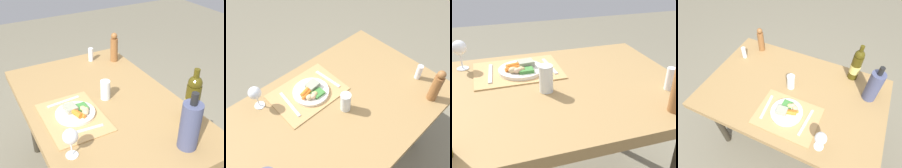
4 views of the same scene
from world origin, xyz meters
The scene contains 12 objects.
ground_plane centered at (0.00, 0.00, 0.00)m, with size 8.00×8.00×0.00m, color #766F5A.
dining_table centered at (0.00, 0.00, 0.65)m, with size 1.38×0.89×0.72m.
placemat centered at (0.05, -0.21, 0.72)m, with size 0.44×0.32×0.01m, color tan.
dinner_plate centered at (0.04, -0.19, 0.74)m, with size 0.23×0.23×0.05m.
fork centered at (-0.11, -0.21, 0.73)m, with size 0.02×0.21×0.01m, color silver.
knife centered at (0.19, -0.21, 0.73)m, with size 0.02×0.22×0.01m, color silver.
pepper_mill centered at (-0.47, 0.34, 0.83)m, with size 0.06×0.06×0.23m.
wine_glass centered at (0.32, -0.33, 0.83)m, with size 0.07×0.07×0.15m.
salt_shaker centered at (-0.56, 0.19, 0.77)m, with size 0.04×0.04×0.10m, color white.
cooler_bottle centered at (0.53, 0.19, 0.85)m, with size 0.10×0.10×0.31m.
wine_bottle centered at (0.38, 0.35, 0.86)m, with size 0.08×0.08×0.32m.
water_tumbler centered at (-0.04, 0.04, 0.77)m, with size 0.06×0.06×0.12m.
Camera 4 is at (0.36, -0.84, 1.88)m, focal length 30.65 mm.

